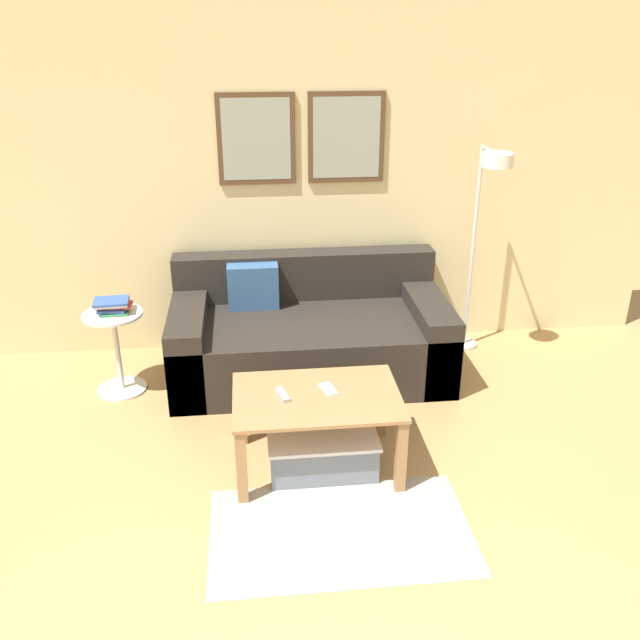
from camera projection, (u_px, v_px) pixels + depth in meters
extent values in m
cube|color=beige|center=(288.00, 180.00, 4.88)|extent=(5.60, 0.06, 2.55)
cube|color=#513823|center=(256.00, 139.00, 4.69)|extent=(0.54, 0.02, 0.63)
cube|color=#939E8E|center=(256.00, 139.00, 4.68)|extent=(0.47, 0.01, 0.56)
cube|color=#513823|center=(346.00, 138.00, 4.75)|extent=(0.54, 0.02, 0.63)
cube|color=#939E8E|center=(347.00, 138.00, 4.75)|extent=(0.47, 0.01, 0.56)
cube|color=#A39989|center=(341.00, 531.00, 3.39)|extent=(1.31, 0.77, 0.01)
cube|color=#28231E|center=(310.00, 346.00, 4.81)|extent=(1.91, 0.99, 0.44)
cube|color=#28231E|center=(305.00, 275.00, 5.01)|extent=(1.91, 0.20, 0.35)
cube|color=#28231E|center=(190.00, 344.00, 4.70)|extent=(0.24, 0.99, 0.56)
cube|color=#28231E|center=(426.00, 332.00, 4.87)|extent=(0.24, 0.99, 0.56)
cube|color=#335684|center=(253.00, 287.00, 4.82)|extent=(0.36, 0.14, 0.32)
cube|color=#997047|center=(317.00, 397.00, 3.71)|extent=(0.92, 0.62, 0.02)
cube|color=#997047|center=(242.00, 466.00, 3.52)|extent=(0.06, 0.06, 0.44)
cube|color=#997047|center=(401.00, 456.00, 3.60)|extent=(0.06, 0.06, 0.44)
cube|color=#997047|center=(241.00, 411.00, 4.01)|extent=(0.06, 0.06, 0.44)
cube|color=#997047|center=(381.00, 403.00, 4.10)|extent=(0.06, 0.06, 0.44)
cube|color=slate|center=(322.00, 453.00, 3.82)|extent=(0.59, 0.34, 0.21)
cube|color=silver|center=(322.00, 436.00, 3.77)|extent=(0.61, 0.37, 0.02)
cylinder|color=silver|center=(464.00, 344.00, 5.30)|extent=(0.20, 0.20, 0.02)
cylinder|color=silver|center=(473.00, 251.00, 4.99)|extent=(0.03, 0.03, 1.51)
cylinder|color=silver|center=(490.00, 151.00, 4.54)|extent=(0.02, 0.30, 0.02)
cylinder|color=white|center=(498.00, 160.00, 4.42)|extent=(0.21, 0.21, 0.09)
cylinder|color=silver|center=(123.00, 388.00, 4.68)|extent=(0.33, 0.33, 0.01)
cylinder|color=silver|center=(118.00, 352.00, 4.56)|extent=(0.04, 0.04, 0.54)
cylinder|color=silver|center=(112.00, 314.00, 4.45)|extent=(0.39, 0.39, 0.02)
cube|color=#387F4C|center=(116.00, 311.00, 4.45)|extent=(0.18, 0.17, 0.02)
cube|color=#335199|center=(113.00, 308.00, 4.45)|extent=(0.19, 0.18, 0.02)
cube|color=#B73333|center=(114.00, 305.00, 4.45)|extent=(0.23, 0.14, 0.02)
cube|color=silver|center=(111.00, 303.00, 4.44)|extent=(0.22, 0.17, 0.02)
cube|color=#335199|center=(111.00, 301.00, 4.41)|extent=(0.23, 0.18, 0.01)
cube|color=#99999E|center=(283.00, 395.00, 3.70)|extent=(0.08, 0.16, 0.02)
cube|color=silver|center=(328.00, 389.00, 3.77)|extent=(0.10, 0.15, 0.01)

